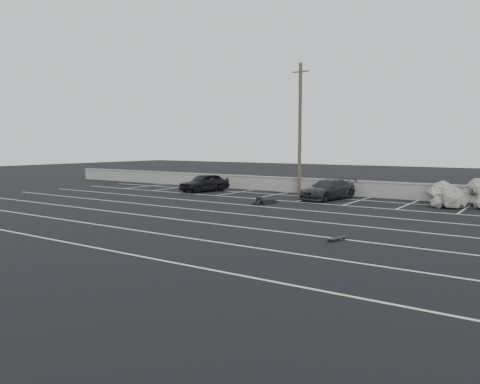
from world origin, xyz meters
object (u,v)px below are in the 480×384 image
Objects in this scene: car_right at (328,189)px; person at (269,199)px; skateboard at (337,238)px; car_left at (204,183)px; trash_bin at (476,197)px; riprap_pile at (466,199)px; utility_pole at (300,128)px.

car_right is 4.29m from person.
skateboard is at bearing -53.23° from car_right.
car_left reaches higher than trash_bin.
skateboard is at bearing -24.13° from car_left.
trash_bin is 0.91× the size of skateboard.
trash_bin is 0.15× the size of riprap_pile.
car_right is 12.75m from skateboard.
car_left is 0.43× the size of utility_pole.
utility_pole is 16.57m from skateboard.
utility_pole reaches higher than trash_bin.
person is at bearing -107.44° from car_right.
person is at bearing -154.63° from riprap_pile.
car_right is at bearing 15.19° from car_left.
riprap_pile reaches higher than trash_bin.
car_left is 9.50m from car_right.
riprap_pile is at bearing -100.95° from trash_bin.
skateboard is (-2.62, -13.93, -0.34)m from trash_bin.
car_right reaches higher than trash_bin.
trash_bin is at bearing 28.21° from car_right.
riprap_pile is (-0.29, -1.49, 0.05)m from trash_bin.
utility_pole is at bearing 157.97° from car_right.
person is at bearing -11.42° from car_left.
utility_pole reaches higher than car_left.
trash_bin reaches higher than skateboard.
car_right reaches higher than riprap_pile.
car_left is 4.30× the size of skateboard.
car_left is at bearing -165.68° from car_right.
trash_bin is (8.05, 2.41, -0.21)m from car_right.
car_right is 5.34m from utility_pole.
riprap_pile is at bearing 34.35° from person.
car_left is at bearing 165.15° from person.
utility_pole reaches higher than riprap_pile.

